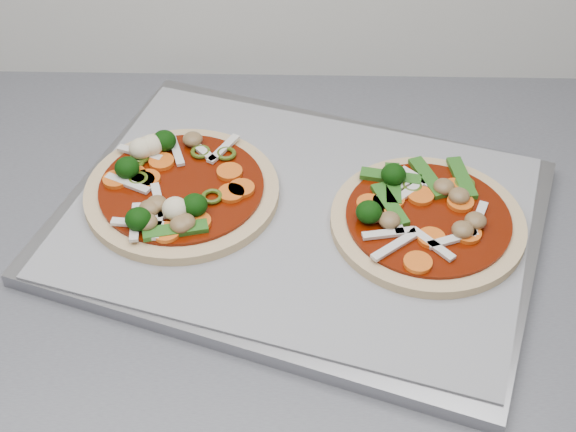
{
  "coord_description": "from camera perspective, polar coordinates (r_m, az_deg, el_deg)",
  "views": [
    {
      "loc": [
        0.39,
        0.8,
        1.43
      ],
      "look_at": [
        0.38,
        1.33,
        0.93
      ],
      "focal_mm": 50.0,
      "sensor_mm": 36.0,
      "label": 1
    }
  ],
  "objects": [
    {
      "name": "pizza_left",
      "position": [
        0.77,
        -7.9,
        1.93
      ],
      "size": [
        0.19,
        0.19,
        0.03
      ],
      "rotation": [
        0.0,
        0.0,
        -0.02
      ],
      "color": "tan",
      "rests_on": "parchment"
    },
    {
      "name": "baking_tray",
      "position": [
        0.76,
        0.76,
        -0.34
      ],
      "size": [
        0.52,
        0.45,
        0.01
      ],
      "primitive_type": "cube",
      "rotation": [
        0.0,
        0.0,
        -0.33
      ],
      "color": "gray",
      "rests_on": "countertop"
    },
    {
      "name": "parchment",
      "position": [
        0.75,
        0.77,
        0.11
      ],
      "size": [
        0.49,
        0.41,
        0.0
      ],
      "primitive_type": "cube",
      "rotation": [
        0.0,
        0.0,
        -0.29
      ],
      "color": "gray",
      "rests_on": "baking_tray"
    },
    {
      "name": "pizza_right",
      "position": [
        0.74,
        9.67,
        -0.07
      ],
      "size": [
        0.24,
        0.24,
        0.03
      ],
      "rotation": [
        0.0,
        0.0,
        -0.43
      ],
      "color": "tan",
      "rests_on": "parchment"
    }
  ]
}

